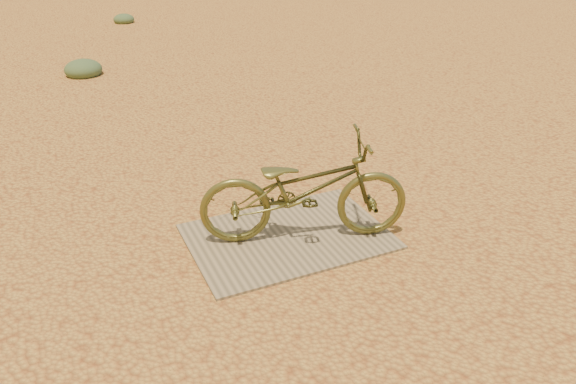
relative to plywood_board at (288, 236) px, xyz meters
name	(u,v)px	position (x,y,z in m)	size (l,w,h in m)	color
ground	(253,208)	(-0.08, 0.57, -0.01)	(120.00, 120.00, 0.00)	gold
plywood_board	(288,236)	(0.00, 0.00, 0.00)	(1.54, 1.06, 0.02)	#897659
bicycle	(304,189)	(0.11, -0.07, 0.43)	(0.56, 1.59, 0.84)	brown
kale_a	(84,75)	(-0.90, 5.57, -0.01)	(0.56, 0.56, 0.31)	#49613F
kale_b	(124,23)	(0.41, 9.56, -0.01)	(0.45, 0.45, 0.25)	#49613F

